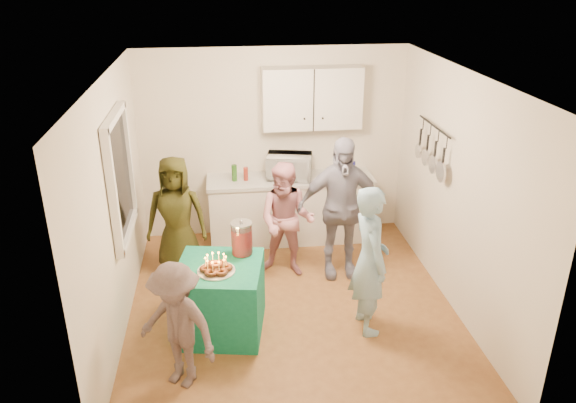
{
  "coord_description": "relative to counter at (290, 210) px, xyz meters",
  "views": [
    {
      "loc": [
        -0.7,
        -5.3,
        3.61
      ],
      "look_at": [
        0.0,
        0.35,
        1.15
      ],
      "focal_mm": 35.0,
      "sensor_mm": 36.0,
      "label": 1
    }
  ],
  "objects": [
    {
      "name": "left_wall",
      "position": [
        -2.0,
        -1.7,
        0.87
      ],
      "size": [
        4.0,
        4.0,
        0.0
      ],
      "primitive_type": "plane",
      "color": "silver",
      "rests_on": "floor"
    },
    {
      "name": "countertop",
      "position": [
        0.0,
        -0.0,
        0.46
      ],
      "size": [
        2.24,
        0.62,
        0.05
      ],
      "primitive_type": "cube",
      "color": "beige",
      "rests_on": "counter"
    },
    {
      "name": "counter",
      "position": [
        0.0,
        0.0,
        0.0
      ],
      "size": [
        2.2,
        0.58,
        0.86
      ],
      "primitive_type": "cube",
      "color": "white",
      "rests_on": "floor"
    },
    {
      "name": "punch_jar",
      "position": [
        -0.74,
        -1.77,
        0.5
      ],
      "size": [
        0.22,
        0.22,
        0.34
      ],
      "primitive_type": "cylinder",
      "color": "red",
      "rests_on": "party_table"
    },
    {
      "name": "party_table",
      "position": [
        -0.99,
        -2.01,
        -0.05
      ],
      "size": [
        0.98,
        0.98,
        0.76
      ],
      "primitive_type": "cube",
      "rotation": [
        0.0,
        0.0,
        -0.17
      ],
      "color": "#117552",
      "rests_on": "floor"
    },
    {
      "name": "floor",
      "position": [
        -0.2,
        -1.7,
        -0.43
      ],
      "size": [
        4.0,
        4.0,
        0.0
      ],
      "primitive_type": "plane",
      "color": "brown",
      "rests_on": "ground"
    },
    {
      "name": "right_wall",
      "position": [
        1.6,
        -1.7,
        0.87
      ],
      "size": [
        4.0,
        4.0,
        0.0
      ],
      "primitive_type": "plane",
      "color": "silver",
      "rests_on": "floor"
    },
    {
      "name": "window_night",
      "position": [
        -1.97,
        -1.4,
        1.12
      ],
      "size": [
        0.04,
        1.0,
        1.2
      ],
      "primitive_type": "cube",
      "color": "black",
      "rests_on": "left_wall"
    },
    {
      "name": "woman_back_left",
      "position": [
        -1.48,
        -0.71,
        0.32
      ],
      "size": [
        0.78,
        0.55,
        1.5
      ],
      "primitive_type": "imported",
      "rotation": [
        0.0,
        0.0,
        -0.1
      ],
      "color": "#4D4C16",
      "rests_on": "floor"
    },
    {
      "name": "child_near_left",
      "position": [
        -1.37,
        -2.78,
        0.19
      ],
      "size": [
        0.92,
        0.84,
        1.24
      ],
      "primitive_type": "imported",
      "rotation": [
        0.0,
        0.0,
        -0.6
      ],
      "color": "#504040",
      "rests_on": "floor"
    },
    {
      "name": "ceiling",
      "position": [
        -0.2,
        -1.7,
        2.17
      ],
      "size": [
        4.0,
        4.0,
        0.0
      ],
      "primitive_type": "plane",
      "color": "white",
      "rests_on": "floor"
    },
    {
      "name": "woman_back_right",
      "position": [
        0.47,
        -1.01,
        0.45
      ],
      "size": [
        1.04,
        0.44,
        1.76
      ],
      "primitive_type": "imported",
      "rotation": [
        0.0,
        0.0,
        -0.01
      ],
      "color": "#120F34",
      "rests_on": "floor"
    },
    {
      "name": "donut_cake",
      "position": [
        -1.01,
        -2.11,
        0.42
      ],
      "size": [
        0.38,
        0.38,
        0.18
      ],
      "primitive_type": null,
      "color": "#381C0C",
      "rests_on": "party_table"
    },
    {
      "name": "woman_back_center",
      "position": [
        -0.17,
        -0.94,
        0.29
      ],
      "size": [
        0.84,
        0.75,
        1.44
      ],
      "primitive_type": "imported",
      "rotation": [
        0.0,
        0.0,
        -0.34
      ],
      "color": "#C96982",
      "rests_on": "floor"
    },
    {
      "name": "upper_cabinet",
      "position": [
        0.3,
        0.15,
        1.52
      ],
      "size": [
        1.3,
        0.3,
        0.8
      ],
      "primitive_type": "cube",
      "color": "white",
      "rests_on": "back_wall"
    },
    {
      "name": "pot_rack",
      "position": [
        1.52,
        -1.0,
        1.17
      ],
      "size": [
        0.12,
        1.0,
        0.6
      ],
      "primitive_type": "cube",
      "color": "black",
      "rests_on": "right_wall"
    },
    {
      "name": "microwave",
      "position": [
        -0.02,
        0.0,
        0.64
      ],
      "size": [
        0.66,
        0.51,
        0.33
      ],
      "primitive_type": "imported",
      "rotation": [
        0.0,
        0.0,
        -0.21
      ],
      "color": "white",
      "rests_on": "countertop"
    },
    {
      "name": "back_wall",
      "position": [
        -0.2,
        0.3,
        0.87
      ],
      "size": [
        3.6,
        3.6,
        0.0
      ],
      "primitive_type": "plane",
      "color": "silver",
      "rests_on": "floor"
    },
    {
      "name": "man_birthday",
      "position": [
        0.54,
        -2.15,
        0.37
      ],
      "size": [
        0.43,
        0.62,
        1.61
      ],
      "primitive_type": "imported",
      "rotation": [
        0.0,
        0.0,
        1.66
      ],
      "color": "#93BCD6",
      "rests_on": "floor"
    }
  ]
}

